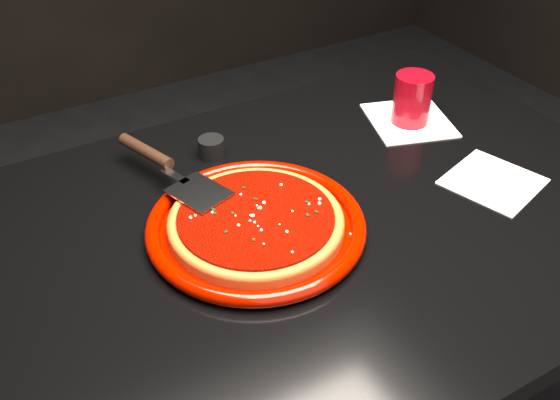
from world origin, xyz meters
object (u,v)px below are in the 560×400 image
Objects in this scene: ramekin at (211,148)px; table at (301,367)px; pizza_server at (171,168)px; plate at (256,226)px; cup at (412,100)px.

table is at bearing -77.89° from ramekin.
pizza_server is (-0.15, 0.18, 0.42)m from table.
plate is 3.35× the size of cup.
pizza_server is at bearing 111.84° from plate.
plate is 1.11× the size of pizza_server.
cup reaches higher than plate.
plate is 0.45m from cup.
pizza_server reaches higher than ramekin.
cup is 0.40m from ramekin.
ramekin is at bearing 12.71° from pizza_server.
table is at bearing -154.93° from cup.
pizza_server is 3.02× the size of cup.
cup is at bearing 25.07° from table.
table is 25.53× the size of ramekin.
ramekin is (-0.39, 0.09, -0.03)m from cup.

